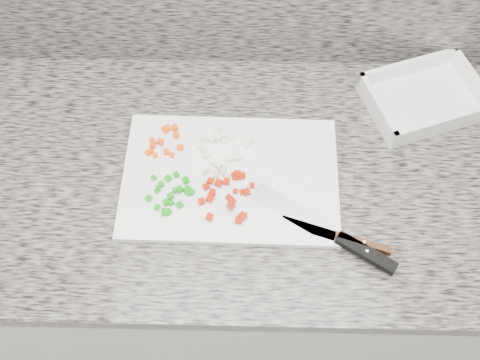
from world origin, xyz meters
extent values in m
cube|color=silver|center=(0.00, 1.44, 0.43)|extent=(3.92, 0.62, 0.86)
cube|color=#69655C|center=(0.00, 1.44, 0.88)|extent=(3.96, 0.64, 0.04)
cube|color=white|center=(-0.05, 1.42, 0.91)|extent=(0.44, 0.29, 0.01)
cube|color=#FF4805|center=(-0.20, 1.53, 0.92)|extent=(0.01, 0.01, 0.01)
cube|color=#FF4805|center=(-0.21, 1.49, 0.92)|extent=(0.01, 0.01, 0.01)
cube|color=#FF4805|center=(-0.22, 1.46, 0.92)|extent=(0.01, 0.01, 0.01)
cube|color=#FF4805|center=(-0.21, 1.46, 0.92)|extent=(0.01, 0.01, 0.01)
cube|color=#FF4805|center=(-0.20, 1.49, 0.93)|extent=(0.01, 0.01, 0.01)
cube|color=#FF4805|center=(-0.19, 1.52, 0.92)|extent=(0.01, 0.01, 0.01)
cube|color=#FF4805|center=(-0.22, 1.47, 0.92)|extent=(0.01, 0.01, 0.01)
cube|color=#FF4805|center=(-0.18, 1.47, 0.92)|extent=(0.01, 0.01, 0.01)
cube|color=#FF4805|center=(-0.17, 1.46, 0.92)|extent=(0.01, 0.01, 0.01)
cube|color=#FF4805|center=(-0.19, 1.52, 0.92)|extent=(0.02, 0.02, 0.01)
cube|color=#FF4805|center=(-0.17, 1.51, 0.92)|extent=(0.01, 0.01, 0.01)
cube|color=#FF4805|center=(-0.21, 1.48, 0.92)|extent=(0.01, 0.01, 0.01)
cube|color=#FF4805|center=(-0.17, 1.53, 0.92)|extent=(0.02, 0.02, 0.01)
cube|color=#FF4805|center=(-0.16, 1.48, 0.92)|extent=(0.01, 0.01, 0.01)
cube|color=#FF4805|center=(-0.16, 1.48, 0.92)|extent=(0.01, 0.01, 0.01)
cube|color=#FF4805|center=(-0.22, 1.50, 0.92)|extent=(0.01, 0.01, 0.01)
cube|color=white|center=(-0.07, 1.51, 0.92)|extent=(0.01, 0.01, 0.01)
cube|color=white|center=(-0.07, 1.49, 0.92)|extent=(0.01, 0.01, 0.01)
cube|color=white|center=(-0.11, 1.47, 0.92)|extent=(0.01, 0.01, 0.01)
cube|color=white|center=(-0.08, 1.44, 0.92)|extent=(0.02, 0.02, 0.01)
cube|color=white|center=(-0.05, 1.46, 0.92)|extent=(0.01, 0.01, 0.01)
cube|color=white|center=(-0.09, 1.50, 0.92)|extent=(0.01, 0.01, 0.01)
cube|color=white|center=(-0.11, 1.50, 0.92)|extent=(0.02, 0.02, 0.01)
cube|color=white|center=(-0.04, 1.46, 0.92)|extent=(0.02, 0.02, 0.01)
cube|color=white|center=(-0.08, 1.51, 0.92)|extent=(0.02, 0.02, 0.01)
cube|color=white|center=(-0.05, 1.45, 0.92)|extent=(0.02, 0.02, 0.01)
cube|color=white|center=(-0.02, 1.49, 0.92)|extent=(0.02, 0.02, 0.01)
cube|color=white|center=(-0.05, 1.51, 0.92)|extent=(0.02, 0.02, 0.01)
cube|color=white|center=(-0.10, 1.46, 0.92)|extent=(0.02, 0.02, 0.01)
cube|color=white|center=(-0.08, 1.52, 0.92)|extent=(0.02, 0.02, 0.01)
cube|color=white|center=(-0.08, 1.50, 0.92)|extent=(0.02, 0.02, 0.01)
cube|color=white|center=(-0.01, 1.50, 0.92)|extent=(0.02, 0.02, 0.01)
cube|color=white|center=(-0.02, 1.50, 0.92)|extent=(0.02, 0.02, 0.01)
cube|color=white|center=(-0.09, 1.50, 0.92)|extent=(0.02, 0.02, 0.01)
cube|color=white|center=(-0.09, 1.44, 0.92)|extent=(0.01, 0.01, 0.01)
cube|color=white|center=(-0.01, 1.50, 0.92)|extent=(0.02, 0.02, 0.01)
cube|color=white|center=(-0.05, 1.46, 0.92)|extent=(0.01, 0.01, 0.01)
cube|color=white|center=(-0.11, 1.48, 0.92)|extent=(0.01, 0.01, 0.01)
cube|color=white|center=(-0.02, 1.50, 0.92)|extent=(0.02, 0.02, 0.01)
cube|color=white|center=(-0.04, 1.47, 0.92)|extent=(0.01, 0.01, 0.01)
cube|color=white|center=(-0.04, 1.46, 0.92)|extent=(0.02, 0.02, 0.01)
cube|color=#0D880C|center=(-0.17, 1.36, 0.92)|extent=(0.02, 0.02, 0.01)
cube|color=#0D880C|center=(-0.16, 1.41, 0.92)|extent=(0.01, 0.01, 0.01)
cube|color=#0D880C|center=(-0.20, 1.41, 0.92)|extent=(0.01, 0.01, 0.01)
cube|color=#0D880C|center=(-0.13, 1.38, 0.92)|extent=(0.02, 0.02, 0.01)
cube|color=#0D880C|center=(-0.14, 1.38, 0.92)|extent=(0.01, 0.01, 0.01)
cube|color=#0D880C|center=(-0.20, 1.38, 0.92)|extent=(0.01, 0.01, 0.01)
cube|color=#0D880C|center=(-0.18, 1.35, 0.92)|extent=(0.02, 0.02, 0.01)
cube|color=#0D880C|center=(-0.18, 1.40, 0.92)|extent=(0.02, 0.02, 0.01)
cube|color=#0D880C|center=(-0.13, 1.37, 0.92)|extent=(0.01, 0.01, 0.01)
cube|color=#0D880C|center=(-0.17, 1.33, 0.92)|extent=(0.01, 0.01, 0.01)
cube|color=#0D880C|center=(-0.16, 1.37, 0.93)|extent=(0.01, 0.01, 0.01)
cube|color=#0D880C|center=(-0.17, 1.33, 0.92)|extent=(0.01, 0.01, 0.01)
cube|color=#0D880C|center=(-0.19, 1.34, 0.92)|extent=(0.01, 0.01, 0.01)
cube|color=#0D880C|center=(-0.17, 1.33, 0.92)|extent=(0.01, 0.01, 0.01)
cube|color=#0D880C|center=(-0.21, 1.36, 0.92)|extent=(0.01, 0.01, 0.01)
cube|color=#0D880C|center=(-0.19, 1.38, 0.92)|extent=(0.01, 0.01, 0.01)
cube|color=#0D880C|center=(-0.15, 1.35, 0.92)|extent=(0.02, 0.02, 0.01)
cube|color=#0D880C|center=(-0.14, 1.40, 0.92)|extent=(0.01, 0.01, 0.01)
cube|color=#0D880C|center=(-0.19, 1.39, 0.92)|extent=(0.01, 0.01, 0.01)
cube|color=#0D880C|center=(-0.13, 1.37, 0.92)|extent=(0.01, 0.01, 0.01)
cube|color=#0D880C|center=(-0.16, 1.35, 0.92)|extent=(0.01, 0.01, 0.01)
cube|color=#0D880C|center=(-0.15, 1.38, 0.92)|extent=(0.02, 0.02, 0.01)
cube|color=#0D880C|center=(-0.14, 1.40, 0.92)|extent=(0.02, 0.02, 0.01)
cube|color=#B11802|center=(-0.07, 1.40, 0.92)|extent=(0.02, 0.02, 0.01)
cube|color=#B11802|center=(-0.05, 1.36, 0.92)|extent=(0.01, 0.01, 0.01)
cube|color=#B11802|center=(-0.01, 1.39, 0.92)|extent=(0.01, 0.01, 0.01)
cube|color=#B11802|center=(-0.03, 1.32, 0.92)|extent=(0.02, 0.02, 0.01)
cube|color=#B11802|center=(-0.03, 1.41, 0.92)|extent=(0.01, 0.01, 0.01)
cube|color=#B11802|center=(-0.09, 1.40, 0.92)|extent=(0.01, 0.01, 0.01)
cube|color=#B11802|center=(-0.03, 1.38, 0.92)|extent=(0.01, 0.01, 0.01)
cube|color=#B11802|center=(-0.04, 1.42, 0.92)|extent=(0.02, 0.02, 0.01)
cube|color=#B11802|center=(-0.09, 1.37, 0.92)|extent=(0.01, 0.01, 0.01)
cube|color=#B11802|center=(-0.11, 1.35, 0.92)|extent=(0.02, 0.02, 0.01)
cube|color=#B11802|center=(-0.05, 1.34, 0.93)|extent=(0.02, 0.02, 0.01)
cube|color=#B11802|center=(-0.06, 1.40, 0.92)|extent=(0.01, 0.01, 0.01)
cube|color=#B11802|center=(-0.05, 1.35, 0.93)|extent=(0.01, 0.01, 0.01)
cube|color=#B11802|center=(-0.04, 1.38, 0.92)|extent=(0.01, 0.01, 0.01)
cube|color=#B11802|center=(-0.02, 1.38, 0.92)|extent=(0.02, 0.02, 0.01)
cube|color=#B11802|center=(-0.03, 1.31, 0.92)|extent=(0.01, 0.01, 0.01)
cube|color=#B11802|center=(-0.03, 1.41, 0.92)|extent=(0.02, 0.02, 0.01)
cube|color=#B11802|center=(-0.09, 1.32, 0.92)|extent=(0.02, 0.02, 0.01)
cube|color=#B11802|center=(-0.03, 1.41, 0.92)|extent=(0.02, 0.02, 0.01)
cube|color=#B11802|center=(-0.05, 1.36, 0.92)|extent=(0.01, 0.01, 0.01)
cube|color=#B11802|center=(-0.02, 1.33, 0.92)|extent=(0.01, 0.01, 0.01)
cube|color=#B11802|center=(-0.04, 1.42, 0.92)|extent=(0.01, 0.01, 0.01)
cube|color=#B11802|center=(-0.04, 1.41, 0.92)|extent=(0.01, 0.01, 0.01)
cube|color=#B11802|center=(-0.09, 1.36, 0.92)|extent=(0.02, 0.02, 0.01)
cube|color=#B11802|center=(-0.09, 1.38, 0.92)|extent=(0.01, 0.01, 0.01)
cube|color=#B11802|center=(-0.10, 1.39, 0.92)|extent=(0.02, 0.02, 0.01)
cube|color=beige|center=(-0.08, 1.44, 0.92)|extent=(0.01, 0.01, 0.01)
cube|color=beige|center=(-0.06, 1.43, 0.92)|extent=(0.01, 0.01, 0.01)
cube|color=beige|center=(-0.07, 1.43, 0.92)|extent=(0.01, 0.01, 0.01)
cube|color=beige|center=(-0.08, 1.41, 0.92)|extent=(0.01, 0.01, 0.01)
cube|color=beige|center=(-0.10, 1.42, 0.92)|extent=(0.01, 0.01, 0.01)
cube|color=beige|center=(-0.08, 1.42, 0.92)|extent=(0.01, 0.01, 0.01)
cube|color=beige|center=(-0.10, 1.43, 0.92)|extent=(0.01, 0.01, 0.01)
cube|color=beige|center=(-0.06, 1.41, 0.92)|extent=(0.01, 0.01, 0.01)
cube|color=beige|center=(-0.10, 1.42, 0.92)|extent=(0.01, 0.01, 0.01)
cube|color=beige|center=(-0.07, 1.42, 0.92)|extent=(0.01, 0.01, 0.01)
cube|color=beige|center=(-0.07, 1.42, 0.92)|extent=(0.01, 0.01, 0.01)
cube|color=beige|center=(-0.09, 1.44, 0.92)|extent=(0.01, 0.01, 0.01)
cube|color=beige|center=(-0.08, 1.42, 0.92)|extent=(0.01, 0.01, 0.01)
cube|color=beige|center=(-0.08, 1.42, 0.92)|extent=(0.01, 0.01, 0.00)
cube|color=silver|center=(0.08, 1.33, 0.92)|extent=(0.18, 0.13, 0.00)
cube|color=black|center=(0.20, 1.25, 0.92)|extent=(0.11, 0.08, 0.02)
cylinder|color=silver|center=(0.20, 1.25, 0.93)|extent=(0.01, 0.01, 0.00)
cube|color=silver|center=(0.10, 1.30, 0.92)|extent=(0.11, 0.05, 0.00)
cube|color=#472111|center=(0.20, 1.27, 0.92)|extent=(0.10, 0.04, 0.02)
cylinder|color=silver|center=(0.20, 1.27, 0.93)|extent=(0.01, 0.01, 0.00)
cube|color=white|center=(0.36, 1.62, 0.91)|extent=(0.29, 0.25, 0.01)
cube|color=white|center=(0.34, 1.69, 0.93)|extent=(0.23, 0.09, 0.04)
cube|color=white|center=(0.39, 1.54, 0.93)|extent=(0.23, 0.09, 0.04)
cube|color=white|center=(0.47, 1.66, 0.93)|extent=(0.07, 0.17, 0.04)
cube|color=white|center=(0.26, 1.58, 0.93)|extent=(0.07, 0.17, 0.04)
camera|label=1|loc=(-0.02, 0.89, 1.85)|focal=40.00mm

